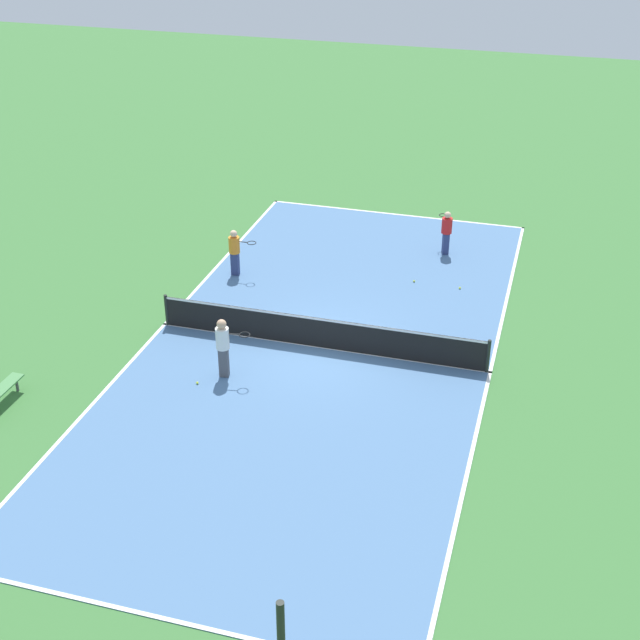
{
  "coord_description": "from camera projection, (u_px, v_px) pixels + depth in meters",
  "views": [
    {
      "loc": [
        -6.05,
        20.91,
        12.96
      ],
      "look_at": [
        0.0,
        0.0,
        0.9
      ],
      "focal_mm": 50.0,
      "sensor_mm": 36.0,
      "label": 1
    }
  ],
  "objects": [
    {
      "name": "tennis_net",
      "position": [
        320.0,
        332.0,
        25.07
      ],
      "size": [
        9.52,
        0.1,
        0.98
      ],
      "color": "black",
      "rests_on": "court_surface"
    },
    {
      "name": "ground_plane",
      "position": [
        320.0,
        348.0,
        25.32
      ],
      "size": [
        80.0,
        80.0,
        0.0
      ],
      "primitive_type": "plane",
      "color": "#3D7538"
    },
    {
      "name": "tennis_ball_near_net",
      "position": [
        197.0,
        383.0,
        23.61
      ],
      "size": [
        0.07,
        0.07,
        0.07
      ],
      "primitive_type": "sphere",
      "color": "#CCE033",
      "rests_on": "court_surface"
    },
    {
      "name": "tennis_ball_midcourt",
      "position": [
        414.0,
        281.0,
        28.91
      ],
      "size": [
        0.07,
        0.07,
        0.07
      ],
      "primitive_type": "sphere",
      "color": "#CCE033",
      "rests_on": "court_surface"
    },
    {
      "name": "player_coach_red",
      "position": [
        447.0,
        230.0,
        30.46
      ],
      "size": [
        0.65,
        0.99,
        1.54
      ],
      "rotation": [
        0.0,
        0.0,
        5.09
      ],
      "color": "navy",
      "rests_on": "court_surface"
    },
    {
      "name": "court_surface",
      "position": [
        320.0,
        347.0,
        25.31
      ],
      "size": [
        9.72,
        20.8,
        0.02
      ],
      "color": "#4C729E",
      "rests_on": "ground_plane"
    },
    {
      "name": "player_center_orange",
      "position": [
        235.0,
        250.0,
        28.99
      ],
      "size": [
        0.94,
        0.37,
        1.57
      ],
      "rotation": [
        0.0,
        0.0,
        3.18
      ],
      "color": "navy",
      "rests_on": "court_surface"
    },
    {
      "name": "tennis_ball_right_alley",
      "position": [
        460.0,
        288.0,
        28.48
      ],
      "size": [
        0.07,
        0.07,
        0.07
      ],
      "primitive_type": "sphere",
      "color": "#CCE033",
      "rests_on": "court_surface"
    },
    {
      "name": "player_far_white",
      "position": [
        223.0,
        344.0,
        23.51
      ],
      "size": [
        0.97,
        0.48,
        1.72
      ],
      "rotation": [
        0.0,
        0.0,
        3.3
      ],
      "color": "#4C4C51",
      "rests_on": "court_surface"
    }
  ]
}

